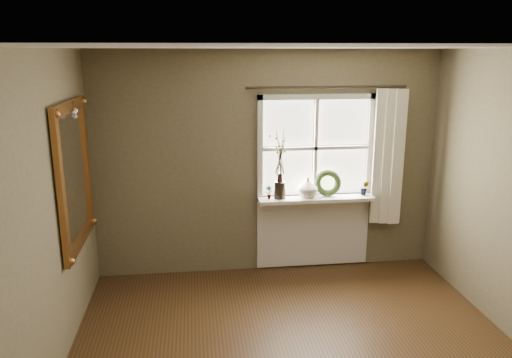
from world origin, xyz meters
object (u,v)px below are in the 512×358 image
Objects in this scene: dark_jug at (280,190)px; gilt_mirror at (75,175)px; cream_vase at (308,187)px; wreath at (328,186)px.

gilt_mirror is at bearing -160.02° from dark_jug.
cream_vase reaches higher than dark_jug.
gilt_mirror reaches higher than dark_jug.
cream_vase is 0.17× the size of gilt_mirror.
dark_jug is at bearing 19.98° from gilt_mirror.
cream_vase is 0.25m from wreath.
gilt_mirror reaches higher than cream_vase.
dark_jug is 2.26m from gilt_mirror.
cream_vase is at bearing 0.00° from dark_jug.
cream_vase is 0.76× the size of wreath.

